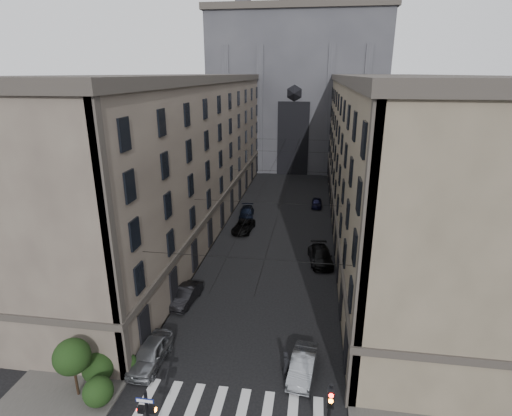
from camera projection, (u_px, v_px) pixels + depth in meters
The scene contains 17 objects.
sidewalk_left at pixel (202, 220), 54.43m from camera, with size 7.00×80.00×0.15m, color #383533.
sidewalk_right at pixel (360, 228), 51.50m from camera, with size 7.00×80.00×0.15m, color #383533.
zebra_crossing at pixel (230, 407), 23.95m from camera, with size 11.00×3.20×0.01m, color beige.
building_left at pixel (177, 152), 51.87m from camera, with size 13.60×60.60×18.85m.
building_right at pixel (391, 158), 48.11m from camera, with size 13.60×60.60×18.85m.
gothic_tower at pixel (298, 79), 83.77m from camera, with size 35.00×23.00×58.00m.
shrub_cluster at pixel (91, 368), 24.60m from camera, with size 3.90×4.40×3.90m.
tram_wires at pixel (279, 172), 50.32m from camera, with size 14.00×60.00×0.43m.
car_left_near at pixel (151, 353), 27.37m from camera, with size 1.92×4.77×1.63m, color slate.
car_left_midnear at pixel (186, 295), 34.69m from camera, with size 1.51×4.32×1.42m, color black.
car_left_midfar at pixel (243, 226), 50.41m from camera, with size 2.20×4.78×1.33m, color black.
car_left_far at pixel (247, 213), 55.26m from camera, with size 1.95×4.79×1.39m, color black.
car_right_near at pixel (303, 365), 26.40m from camera, with size 1.53×4.39×1.45m, color slate.
car_right_midnear at pixel (320, 256), 42.16m from camera, with size 2.21×4.79×1.33m, color black.
car_right_midfar at pixel (321, 256), 42.01m from camera, with size 2.11×5.19×1.51m, color black.
car_right_far at pixel (317, 203), 59.66m from camera, with size 1.50×3.73×1.27m, color black.
pedestrian at pixel (286, 365), 26.00m from camera, with size 0.73×0.48×2.01m, color black.
Camera 1 is at (4.33, -13.40, 19.05)m, focal length 28.00 mm.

